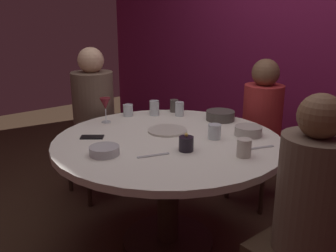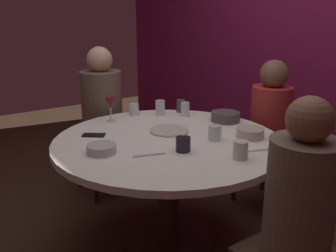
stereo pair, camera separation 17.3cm
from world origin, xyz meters
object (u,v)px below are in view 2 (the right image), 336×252
at_px(seated_diner_right, 300,203).
at_px(cup_by_left_diner, 215,133).
at_px(cup_far_edge, 160,108).
at_px(cup_near_candle, 240,150).
at_px(seated_diner_back, 270,118).
at_px(dinner_plate, 169,130).
at_px(cup_by_right_diner, 181,106).
at_px(cup_center_front, 134,110).
at_px(bowl_salad_center, 250,133).
at_px(wine_glass, 110,103).
at_px(seated_diner_left, 102,106).
at_px(bowl_small_white, 225,117).
at_px(cup_beside_wine, 185,109).
at_px(candle_holder, 183,144).
at_px(bowl_serving_large, 101,149).
at_px(cell_phone, 94,135).
at_px(dining_table, 168,160).

xyz_separation_m(seated_diner_right, cup_by_left_diner, (-0.77, 0.22, 0.06)).
bearing_deg(cup_far_edge, cup_near_candle, -8.11).
bearing_deg(seated_diner_back, dinner_plate, -7.37).
height_order(cup_by_right_diner, cup_center_front, cup_by_right_diner).
bearing_deg(bowl_salad_center, wine_glass, -146.57).
xyz_separation_m(seated_diner_left, cup_center_front, (0.35, 0.10, 0.03)).
bearing_deg(bowl_small_white, seated_diner_left, -147.50).
bearing_deg(wine_glass, cup_beside_wine, 68.81).
distance_m(seated_diner_left, cup_far_edge, 0.53).
height_order(candle_holder, bowl_salad_center, candle_holder).
bearing_deg(cup_far_edge, cup_by_left_diner, -3.79).
bearing_deg(bowl_small_white, cup_by_left_diner, -52.21).
distance_m(bowl_small_white, cup_far_edge, 0.49).
relative_size(dinner_plate, cup_by_right_diner, 2.67).
xyz_separation_m(cup_by_right_diner, cup_far_edge, (-0.02, -0.18, 0.01)).
bearing_deg(seated_diner_back, cup_by_right_diner, -42.58).
bearing_deg(cup_center_front, candle_holder, -10.75).
bearing_deg(seated_diner_left, seated_diner_back, 45.25).
bearing_deg(bowl_serving_large, dinner_plate, 100.75).
bearing_deg(cup_center_front, cup_near_candle, 1.37).
bearing_deg(wine_glass, bowl_serving_large, -31.27).
relative_size(bowl_serving_large, cup_by_left_diner, 1.82).
distance_m(candle_holder, cup_center_front, 0.83).
xyz_separation_m(bowl_serving_large, cup_by_right_diner, (-0.45, 0.88, 0.02)).
xyz_separation_m(wine_glass, dinner_plate, (0.43, 0.20, -0.12)).
bearing_deg(cell_phone, seated_diner_right, 54.07).
relative_size(dinner_plate, bowl_serving_large, 1.55).
xyz_separation_m(seated_diner_left, seated_diner_back, (0.93, 0.94, -0.04)).
bearing_deg(cup_center_front, cup_far_edge, 56.18).
distance_m(dining_table, cup_by_left_diner, 0.34).
relative_size(dining_table, bowl_salad_center, 8.28).
height_order(bowl_salad_center, cup_beside_wine, cup_beside_wine).
xyz_separation_m(seated_diner_back, cup_by_left_diner, (0.18, -0.72, 0.06)).
bearing_deg(seated_diner_back, candle_holder, 12.74).
relative_size(cup_by_left_diner, cup_beside_wine, 0.86).
bearing_deg(seated_diner_left, cup_by_left_diner, 11.11).
distance_m(candle_holder, bowl_serving_large, 0.45).
height_order(dinner_plate, bowl_salad_center, bowl_salad_center).
xyz_separation_m(seated_diner_back, cup_far_edge, (-0.48, -0.68, 0.07)).
relative_size(candle_holder, dinner_plate, 0.41).
height_order(seated_diner_back, bowl_salad_center, seated_diner_back).
relative_size(bowl_salad_center, cup_by_right_diner, 1.78).
height_order(bowl_serving_large, bowl_salad_center, bowl_salad_center).
relative_size(cell_phone, cup_near_candle, 1.43).
bearing_deg(dining_table, cup_by_left_diner, 50.46).
relative_size(bowl_small_white, cup_beside_wine, 1.92).
height_order(dinner_plate, bowl_serving_large, bowl_serving_large).
distance_m(bowl_serving_large, cup_beside_wine, 0.90).
relative_size(dining_table, wine_glass, 7.96).
height_order(bowl_serving_large, cup_by_right_diner, cup_by_right_diner).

